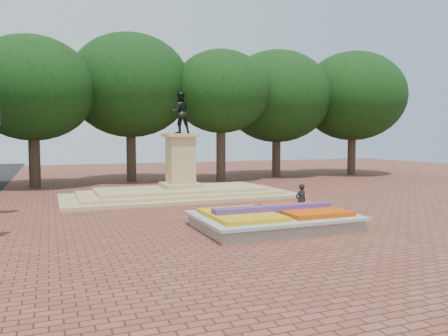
% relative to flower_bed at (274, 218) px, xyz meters
% --- Properties ---
extents(ground, '(90.00, 90.00, 0.00)m').
position_rel_flower_bed_xyz_m(ground, '(-1.03, 2.00, -0.38)').
color(ground, brown).
rests_on(ground, ground).
extents(flower_bed, '(6.30, 4.30, 0.91)m').
position_rel_flower_bed_xyz_m(flower_bed, '(0.00, 0.00, 0.00)').
color(flower_bed, gray).
rests_on(flower_bed, ground).
extents(monument, '(14.00, 6.00, 6.40)m').
position_rel_flower_bed_xyz_m(monument, '(-1.03, 10.00, 0.50)').
color(monument, tan).
rests_on(monument, ground).
extents(tree_row_back, '(44.80, 8.80, 10.43)m').
position_rel_flower_bed_xyz_m(tree_row_back, '(1.31, 20.00, 6.29)').
color(tree_row_back, '#36251D').
rests_on(tree_row_back, ground).
extents(pedestrian, '(0.61, 0.43, 1.57)m').
position_rel_flower_bed_xyz_m(pedestrian, '(2.12, 1.38, 0.41)').
color(pedestrian, black).
rests_on(pedestrian, ground).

